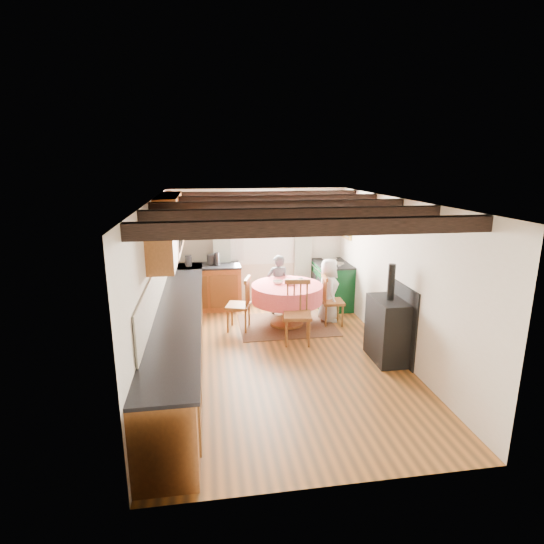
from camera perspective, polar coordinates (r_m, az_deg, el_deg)
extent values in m
cube|color=#A56227|center=(6.73, 1.07, -11.23)|extent=(3.60, 5.50, 0.00)
cube|color=white|center=(6.09, 1.18, 9.58)|extent=(3.60, 5.50, 0.00)
cube|color=silver|center=(8.95, -1.93, 3.40)|extent=(3.60, 0.00, 2.40)
cube|color=silver|center=(3.80, 8.48, -12.59)|extent=(3.60, 0.00, 2.40)
cube|color=silver|center=(6.26, -15.35, -2.00)|extent=(0.00, 5.50, 2.40)
cube|color=silver|center=(6.84, 16.15, -0.67)|extent=(0.00, 5.50, 2.40)
cube|color=black|center=(4.15, 6.00, 5.96)|extent=(3.60, 0.16, 0.16)
cube|color=black|center=(5.12, 3.14, 7.62)|extent=(3.60, 0.16, 0.16)
cube|color=black|center=(6.09, 1.17, 8.74)|extent=(3.60, 0.16, 0.16)
cube|color=black|center=(7.08, -0.25, 9.54)|extent=(3.60, 0.16, 0.16)
cube|color=black|center=(8.06, -1.34, 10.14)|extent=(3.60, 0.16, 0.16)
cube|color=beige|center=(6.54, -14.90, -1.26)|extent=(0.02, 4.50, 0.55)
cube|color=beige|center=(8.87, -8.35, 3.15)|extent=(1.40, 0.02, 0.55)
cube|color=#985623|center=(6.48, -12.24, -8.37)|extent=(0.60, 5.30, 0.88)
cube|color=#985623|center=(8.78, -8.47, -2.09)|extent=(1.30, 0.60, 0.88)
cube|color=black|center=(6.32, -12.28, -4.51)|extent=(0.64, 5.30, 0.04)
cube|color=black|center=(8.64, -8.58, 0.80)|extent=(1.30, 0.64, 0.04)
cube|color=#985623|center=(7.26, -13.40, 6.41)|extent=(0.34, 1.80, 0.90)
cube|color=#985623|center=(5.79, -14.44, 3.88)|extent=(0.34, 0.90, 0.70)
cube|color=white|center=(8.88, -1.29, 5.93)|extent=(1.34, 0.03, 1.54)
cube|color=white|center=(8.89, -1.30, 5.94)|extent=(1.20, 0.01, 1.40)
cube|color=#B0B0B0|center=(8.82, -6.69, 2.47)|extent=(0.35, 0.10, 2.10)
cube|color=#B0B0B0|center=(9.04, 4.15, 2.82)|extent=(0.35, 0.10, 2.10)
cylinder|color=black|center=(8.73, -1.24, 9.75)|extent=(2.00, 0.03, 0.03)
cube|color=gold|center=(8.82, 9.96, 6.32)|extent=(0.04, 0.50, 0.60)
cylinder|color=silver|center=(9.03, 4.74, 6.66)|extent=(0.30, 0.02, 0.30)
cube|color=#452F1C|center=(7.94, 1.97, -7.04)|extent=(1.73, 1.34, 0.01)
imported|color=#3E454A|center=(8.33, 0.79, -1.72)|extent=(0.46, 0.33, 1.19)
imported|color=silver|center=(8.06, 7.54, -2.41)|extent=(0.42, 0.61, 1.19)
imported|color=silver|center=(7.71, 2.51, -1.47)|extent=(0.24, 0.24, 0.05)
imported|color=silver|center=(7.74, 0.80, -1.39)|extent=(0.21, 0.21, 0.06)
imported|color=silver|center=(7.80, 3.87, -1.14)|extent=(0.14, 0.14, 0.10)
cylinder|color=#262628|center=(8.57, -11.08, 1.48)|extent=(0.13, 0.13, 0.22)
cylinder|color=#262628|center=(8.65, -8.08, 1.66)|extent=(0.18, 0.18, 0.20)
cylinder|color=#262628|center=(8.54, -7.35, 1.73)|extent=(0.09, 0.09, 0.26)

